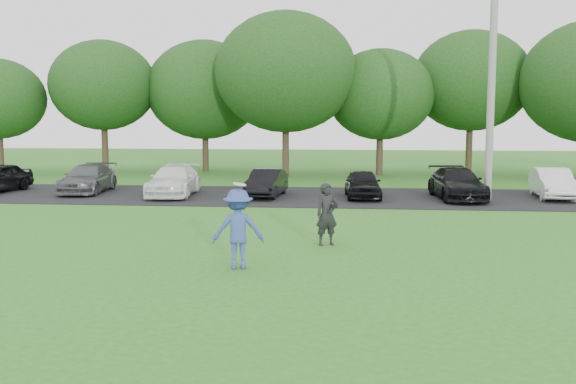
% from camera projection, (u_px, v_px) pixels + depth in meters
% --- Properties ---
extents(ground, '(100.00, 100.00, 0.00)m').
position_uv_depth(ground, '(270.00, 278.00, 12.64)').
color(ground, '#297220').
rests_on(ground, ground).
extents(parking_lot, '(32.00, 6.50, 0.03)m').
position_uv_depth(parking_lot, '(313.00, 196.00, 25.48)').
color(parking_lot, black).
rests_on(parking_lot, ground).
extents(utility_pole, '(0.28, 0.28, 10.66)m').
position_uv_depth(utility_pole, '(492.00, 58.00, 23.88)').
color(utility_pole, gray).
rests_on(utility_pole, ground).
extents(frisbee_player, '(1.18, 0.81, 1.81)m').
position_uv_depth(frisbee_player, '(238.00, 229.00, 13.36)').
color(frisbee_player, '#364C9A').
rests_on(frisbee_player, ground).
extents(camera_bystander, '(0.66, 0.56, 1.54)m').
position_uv_depth(camera_bystander, '(327.00, 214.00, 15.79)').
color(camera_bystander, black).
rests_on(camera_bystander, ground).
extents(parked_cars, '(28.18, 4.84, 1.21)m').
position_uv_depth(parked_cars, '(300.00, 182.00, 25.35)').
color(parked_cars, black).
rests_on(parked_cars, parking_lot).
extents(tree_row, '(42.39, 9.85, 8.64)m').
position_uv_depth(tree_row, '(353.00, 84.00, 34.40)').
color(tree_row, '#38281C').
rests_on(tree_row, ground).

